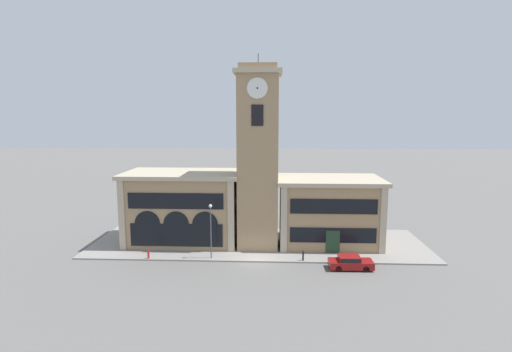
# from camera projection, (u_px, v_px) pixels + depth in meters

# --- Properties ---
(ground_plane) EXTENTS (300.00, 300.00, 0.00)m
(ground_plane) POSITION_uv_depth(u_px,v_px,m) (256.00, 263.00, 41.06)
(ground_plane) COLOR #605E5B
(sidewalk_kerb) EXTENTS (38.73, 12.31, 0.15)m
(sidewalk_kerb) POSITION_uv_depth(u_px,v_px,m) (258.00, 243.00, 47.14)
(sidewalk_kerb) COLOR gray
(sidewalk_kerb) RESTS_ON ground_plane
(clock_tower) EXTENTS (5.16, 5.16, 21.64)m
(clock_tower) POSITION_uv_depth(u_px,v_px,m) (258.00, 158.00, 44.66)
(clock_tower) COLOR #9E7F5B
(clock_tower) RESTS_ON ground_plane
(town_hall_left_wing) EXTENTS (13.53, 8.07, 8.46)m
(town_hall_left_wing) POSITION_uv_depth(u_px,v_px,m) (183.00, 207.00, 47.35)
(town_hall_left_wing) COLOR #9E7F5B
(town_hall_left_wing) RESTS_ON ground_plane
(town_hall_right_wing) EXTENTS (12.08, 8.07, 7.86)m
(town_hall_right_wing) POSITION_uv_depth(u_px,v_px,m) (329.00, 211.00, 46.64)
(town_hall_right_wing) COLOR #9E7F5B
(town_hall_right_wing) RESTS_ON ground_plane
(parked_car_near) EXTENTS (4.30, 1.89, 1.36)m
(parked_car_near) POSITION_uv_depth(u_px,v_px,m) (350.00, 262.00, 39.24)
(parked_car_near) COLOR maroon
(parked_car_near) RESTS_ON ground_plane
(street_lamp) EXTENTS (0.36, 0.36, 5.77)m
(street_lamp) POSITION_uv_depth(u_px,v_px,m) (211.00, 223.00, 41.44)
(street_lamp) COLOR #4C4C51
(street_lamp) RESTS_ON sidewalk_kerb
(bollard) EXTENTS (0.18, 0.18, 1.06)m
(bollard) POSITION_uv_depth(u_px,v_px,m) (303.00, 256.00, 41.19)
(bollard) COLOR black
(bollard) RESTS_ON sidewalk_kerb
(fire_hydrant) EXTENTS (0.22, 0.22, 0.87)m
(fire_hydrant) POSITION_uv_depth(u_px,v_px,m) (148.00, 254.00, 41.82)
(fire_hydrant) COLOR red
(fire_hydrant) RESTS_ON sidewalk_kerb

